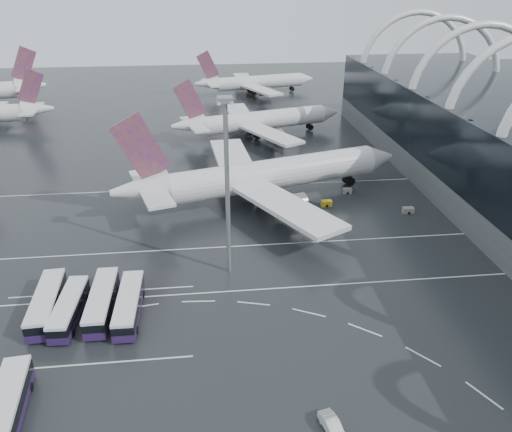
{
  "coord_description": "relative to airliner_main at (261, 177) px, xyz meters",
  "views": [
    {
      "loc": [
        -7.42,
        -66.39,
        44.63
      ],
      "look_at": [
        1.09,
        9.79,
        7.0
      ],
      "focal_mm": 35.0,
      "sensor_mm": 36.0,
      "label": 1
    }
  ],
  "objects": [
    {
      "name": "ground",
      "position": [
        -4.55,
        -31.53,
        -5.49
      ],
      "size": [
        420.0,
        420.0,
        0.0
      ],
      "primitive_type": "plane",
      "color": "black",
      "rests_on": "ground"
    },
    {
      "name": "lane_marking_near",
      "position": [
        -4.55,
        -33.53,
        -5.49
      ],
      "size": [
        120.0,
        0.25,
        0.01
      ],
      "primitive_type": "cube",
      "color": "silver",
      "rests_on": "ground"
    },
    {
      "name": "lane_marking_mid",
      "position": [
        -4.55,
        -19.53,
        -5.49
      ],
      "size": [
        120.0,
        0.25,
        0.01
      ],
      "primitive_type": "cube",
      "color": "silver",
      "rests_on": "ground"
    },
    {
      "name": "lane_marking_far",
      "position": [
        -4.55,
        8.47,
        -5.49
      ],
      "size": [
        120.0,
        0.25,
        0.01
      ],
      "primitive_type": "cube",
      "color": "silver",
      "rests_on": "ground"
    },
    {
      "name": "bus_bay_line_south",
      "position": [
        -28.55,
        -47.53,
        -5.49
      ],
      "size": [
        28.0,
        0.25,
        0.01
      ],
      "primitive_type": "cube",
      "color": "silver",
      "rests_on": "ground"
    },
    {
      "name": "bus_bay_line_north",
      "position": [
        -28.55,
        -31.53,
        -5.49
      ],
      "size": [
        28.0,
        0.25,
        0.01
      ],
      "primitive_type": "cube",
      "color": "silver",
      "rests_on": "ground"
    },
    {
      "name": "airliner_main",
      "position": [
        0.0,
        0.0,
        0.0
      ],
      "size": [
        63.73,
        55.16,
        21.94
      ],
      "rotation": [
        0.0,
        0.0,
        0.28
      ],
      "color": "silver",
      "rests_on": "ground"
    },
    {
      "name": "airliner_gate_b",
      "position": [
        4.3,
        46.61,
        -0.86
      ],
      "size": [
        52.6,
        46.64,
        18.54
      ],
      "rotation": [
        0.0,
        0.0,
        0.28
      ],
      "color": "silver",
      "rests_on": "ground"
    },
    {
      "name": "airliner_gate_c",
      "position": [
        9.67,
        104.35,
        -1.04
      ],
      "size": [
        49.78,
        45.18,
        17.83
      ],
      "rotation": [
        0.0,
        0.0,
        0.22
      ],
      "color": "silver",
      "rests_on": "ground"
    },
    {
      "name": "bus_row_near_a",
      "position": [
        -35.33,
        -36.32,
        -3.62
      ],
      "size": [
        3.84,
        13.99,
        3.41
      ],
      "rotation": [
        0.0,
        0.0,
        1.62
      ],
      "color": "#20133C",
      "rests_on": "ground"
    },
    {
      "name": "bus_row_near_b",
      "position": [
        -31.96,
        -37.63,
        -3.79
      ],
      "size": [
        3.43,
        12.71,
        3.1
      ],
      "rotation": [
        0.0,
        0.0,
        1.53
      ],
      "color": "#20133C",
      "rests_on": "ground"
    },
    {
      "name": "bus_row_near_c",
      "position": [
        -27.54,
        -36.73,
        -3.64
      ],
      "size": [
        3.32,
        13.71,
        3.37
      ],
      "rotation": [
        0.0,
        0.0,
        1.57
      ],
      "color": "#20133C",
      "rests_on": "ground"
    },
    {
      "name": "bus_row_near_d",
      "position": [
        -23.58,
        -37.78,
        -3.69
      ],
      "size": [
        3.32,
        13.36,
        3.28
      ],
      "rotation": [
        0.0,
        0.0,
        1.56
      ],
      "color": "#20133C",
      "rests_on": "ground"
    },
    {
      "name": "bus_row_far_a",
      "position": [
        -34.58,
        -55.78,
        -3.65
      ],
      "size": [
        4.35,
        13.85,
        3.35
      ],
      "rotation": [
        0.0,
        0.0,
        1.67
      ],
      "color": "#20133C",
      "rests_on": "ground"
    },
    {
      "name": "van_curve_c",
      "position": [
        0.43,
        -60.98,
        -4.76
      ],
      "size": [
        2.53,
        4.67,
        1.46
      ],
      "primitive_type": "imported",
      "rotation": [
        0.0,
        0.0,
        0.23
      ],
      "color": "beige",
      "rests_on": "ground"
    },
    {
      "name": "floodlight_mast",
      "position": [
        -8.53,
        -27.59,
        12.64
      ],
      "size": [
        2.21,
        2.21,
        28.83
      ],
      "color": "gray",
      "rests_on": "ground"
    },
    {
      "name": "gse_cart_belly_b",
      "position": [
        19.68,
        1.76,
        -4.92
      ],
      "size": [
        2.1,
        1.24,
        1.14
      ],
      "primitive_type": "cube",
      "color": "slate",
      "rests_on": "ground"
    },
    {
      "name": "gse_cart_belly_d",
      "position": [
        29.37,
        -9.57,
        -4.9
      ],
      "size": [
        2.2,
        1.3,
        1.2
      ],
      "primitive_type": "cube",
      "color": "slate",
      "rests_on": "ground"
    },
    {
      "name": "gse_cart_belly_e",
      "position": [
        13.49,
        -4.33,
        -4.9
      ],
      "size": [
        2.19,
        1.29,
        1.19
      ],
      "primitive_type": "cube",
      "color": "#B19F17",
      "rests_on": "ground"
    }
  ]
}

